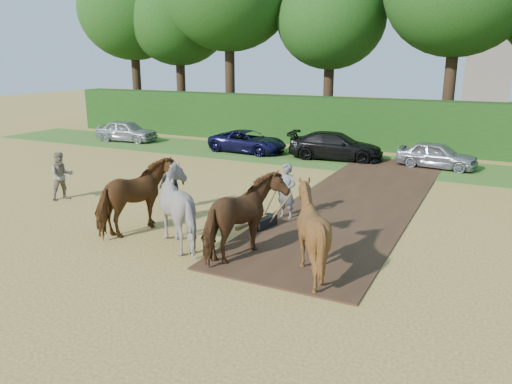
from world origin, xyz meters
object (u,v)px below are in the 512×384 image
object	(u,v)px
spectator_near	(62,176)
plough_team	(217,212)
spectator_far	(172,186)
parked_cars	(367,150)

from	to	relation	value
spectator_near	plough_team	world-z (taller)	plough_team
spectator_far	plough_team	world-z (taller)	plough_team
spectator_near	parked_cars	bearing A→B (deg)	-7.28
spectator_near	parked_cars	distance (m)	15.08
plough_team	parked_cars	bearing A→B (deg)	87.28
plough_team	parked_cars	distance (m)	14.20
spectator_far	parked_cars	xyz separation A→B (m)	(4.14, 11.51, -0.22)
spectator_near	spectator_far	bearing A→B (deg)	-52.50
plough_team	parked_cars	xyz separation A→B (m)	(0.67, 14.18, -0.46)
spectator_near	spectator_far	size ratio (longest dim) A/B	1.03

